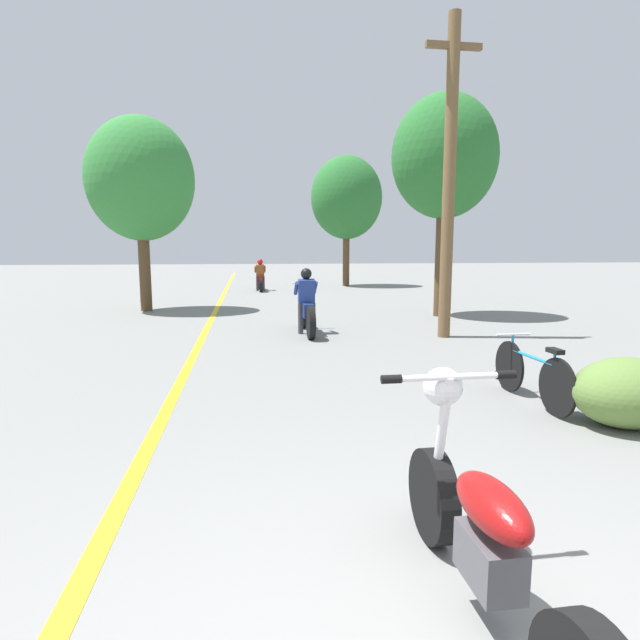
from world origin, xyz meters
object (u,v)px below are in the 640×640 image
motorcycle_foreground (484,532)px  motorcycle_rider_lead (306,309)px  bicycle_parked (532,374)px  roadside_tree_right_far (347,198)px  roadside_tree_right_near (445,158)px  motorcycle_rider_far (260,278)px  utility_pole (449,177)px  roadside_tree_left (140,180)px

motorcycle_foreground → motorcycle_rider_lead: bearing=89.0°
bicycle_parked → roadside_tree_right_far: bearing=85.2°
motorcycle_rider_lead → bicycle_parked: 5.55m
roadside_tree_right_near → motorcycle_rider_far: roadside_tree_right_near is taller
roadside_tree_right_far → motorcycle_rider_lead: roadside_tree_right_far is taller
roadside_tree_right_near → bicycle_parked: roadside_tree_right_near is taller
bicycle_parked → utility_pole: bearing=80.6°
motorcycle_rider_lead → motorcycle_rider_far: 11.22m
utility_pole → roadside_tree_right_far: 14.33m
utility_pole → roadside_tree_left: (-6.81, 5.37, 0.52)m
roadside_tree_left → motorcycle_rider_far: bearing=62.6°
utility_pole → roadside_tree_right_far: utility_pole is taller
bicycle_parked → roadside_tree_right_near: bearing=76.0°
motorcycle_rider_far → bicycle_parked: size_ratio=1.33×
utility_pole → motorcycle_rider_far: size_ratio=2.86×
roadside_tree_right_near → motorcycle_rider_lead: bearing=-149.7°
roadside_tree_right_near → motorcycle_foreground: roadside_tree_right_near is taller
motorcycle_rider_lead → utility_pole: bearing=-17.2°
roadside_tree_right_far → motorcycle_rider_far: bearing=-152.0°
motorcycle_foreground → motorcycle_rider_lead: 8.28m
motorcycle_foreground → motorcycle_rider_lead: motorcycle_rider_lead is taller
roadside_tree_left → bicycle_parked: size_ratio=3.35×
motorcycle_rider_lead → bicycle_parked: (1.99, -5.18, -0.18)m
motorcycle_foreground → utility_pole: bearing=69.1°
motorcycle_rider_far → bicycle_parked: bearing=-80.8°
roadside_tree_left → motorcycle_rider_far: (3.46, 6.67, -3.16)m
roadside_tree_right_near → bicycle_parked: size_ratio=3.52×
utility_pole → roadside_tree_left: utility_pole is taller
utility_pole → roadside_tree_right_near: utility_pole is taller
motorcycle_rider_far → roadside_tree_left: bearing=-117.4°
utility_pole → motorcycle_rider_far: bearing=105.6°
roadside_tree_right_far → motorcycle_foreground: (-3.68, -21.71, -3.75)m
motorcycle_rider_lead → bicycle_parked: bearing=-69.0°
roadside_tree_left → utility_pole: bearing=-38.2°
roadside_tree_right_near → roadside_tree_left: bearing=164.0°
roadside_tree_left → motorcycle_foreground: bearing=-72.8°
bicycle_parked → motorcycle_rider_lead: bearing=111.0°
utility_pole → roadside_tree_right_near: (1.14, 3.09, 0.92)m
motorcycle_foreground → motorcycle_rider_far: 19.49m
bicycle_parked → motorcycle_rider_far: bearing=99.2°
utility_pole → bicycle_parked: 5.22m
utility_pole → motorcycle_rider_lead: size_ratio=2.88×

